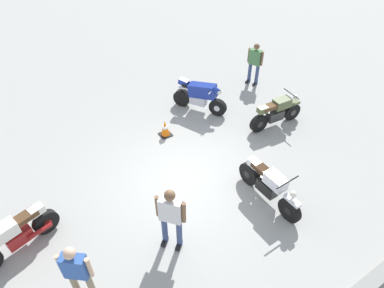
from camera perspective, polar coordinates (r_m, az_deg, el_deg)
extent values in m
plane|color=#9E9E99|center=(9.27, -1.16, -5.96)|extent=(40.00, 40.00, 0.00)
cylinder|color=black|center=(8.49, 16.15, -10.69)|extent=(0.14, 0.64, 0.64)
cylinder|color=black|center=(9.08, 9.57, -5.01)|extent=(0.14, 0.64, 0.64)
cylinder|color=black|center=(8.49, 16.15, -10.69)|extent=(0.15, 0.23, 0.22)
cylinder|color=black|center=(9.08, 9.57, -5.01)|extent=(0.15, 0.23, 0.22)
cube|color=black|center=(8.71, 12.60, -7.13)|extent=(0.29, 0.57, 0.32)
cube|color=silver|center=(8.34, 13.94, -6.09)|extent=(0.33, 0.57, 0.30)
cube|color=silver|center=(8.22, 16.60, -9.15)|extent=(0.17, 0.44, 0.08)
cube|color=#382314|center=(8.52, 11.84, -4.22)|extent=(0.27, 0.61, 0.12)
cube|color=silver|center=(8.67, 10.48, -3.18)|extent=(0.23, 0.33, 0.18)
cylinder|color=black|center=(9.01, 11.57, -5.36)|extent=(0.12, 0.56, 0.16)
cylinder|color=black|center=(8.03, 15.87, -6.24)|extent=(0.70, 0.05, 0.04)
sphere|color=silver|center=(8.09, 16.74, -8.12)|extent=(0.16, 0.16, 0.16)
cylinder|color=black|center=(8.67, -23.48, -11.99)|extent=(0.62, 0.32, 0.60)
cylinder|color=maroon|center=(8.67, -23.48, -11.99)|extent=(0.25, 0.23, 0.21)
cube|color=maroon|center=(8.52, -27.25, -13.80)|extent=(0.62, 0.42, 0.32)
cube|color=white|center=(8.21, -29.32, -12.85)|extent=(0.63, 0.46, 0.30)
cube|color=#4C331E|center=(8.24, -26.64, -11.13)|extent=(0.65, 0.42, 0.12)
cube|color=white|center=(8.29, -24.83, -10.12)|extent=(0.37, 0.30, 0.18)
cylinder|color=maroon|center=(8.49, -24.28, -13.25)|extent=(0.57, 0.26, 0.16)
cylinder|color=black|center=(11.41, 4.37, 6.19)|extent=(0.44, 0.60, 0.60)
cylinder|color=black|center=(11.88, -1.67, 7.85)|extent=(0.50, 0.63, 0.60)
cylinder|color=silver|center=(11.41, 4.37, 6.19)|extent=(0.26, 0.27, 0.21)
cylinder|color=silver|center=(11.88, -1.67, 7.85)|extent=(0.26, 0.27, 0.21)
cube|color=silver|center=(11.59, 1.08, 7.52)|extent=(0.53, 0.62, 0.32)
cube|color=navy|center=(11.33, 1.79, 9.03)|extent=(0.81, 1.03, 0.57)
cone|color=navy|center=(11.07, 4.28, 9.04)|extent=(0.47, 0.48, 0.39)
cube|color=black|center=(11.44, -0.04, 9.80)|extent=(0.53, 0.65, 0.12)
cube|color=navy|center=(11.51, -1.40, 10.48)|extent=(0.37, 0.41, 0.23)
cylinder|color=silver|center=(11.52, -1.35, 9.47)|extent=(0.28, 0.39, 0.17)
cylinder|color=silver|center=(11.65, -0.98, 9.83)|extent=(0.28, 0.39, 0.17)
cylinder|color=silver|center=(11.11, 3.61, 9.30)|extent=(0.62, 0.39, 0.04)
sphere|color=silver|center=(11.08, 4.65, 8.72)|extent=(0.16, 0.16, 0.16)
cylinder|color=black|center=(11.65, 16.50, 5.27)|extent=(0.61, 0.21, 0.60)
cylinder|color=black|center=(10.86, 11.21, 3.44)|extent=(0.61, 0.21, 0.60)
cylinder|color=#333333|center=(11.65, 16.50, 5.27)|extent=(0.22, 0.20, 0.21)
cylinder|color=#333333|center=(10.86, 11.21, 3.44)|extent=(0.22, 0.20, 0.21)
cube|color=#333333|center=(11.16, 13.83, 4.74)|extent=(0.58, 0.32, 0.32)
cube|color=#515B38|center=(11.06, 14.96, 6.69)|extent=(0.58, 0.36, 0.30)
cube|color=#515B38|center=(11.47, 16.81, 6.61)|extent=(0.45, 0.19, 0.08)
cube|color=brown|center=(10.78, 13.15, 6.19)|extent=(0.62, 0.31, 0.12)
cube|color=#515B38|center=(10.62, 11.88, 5.70)|extent=(0.34, 0.24, 0.18)
cylinder|color=#333333|center=(11.06, 11.65, 4.44)|extent=(0.56, 0.15, 0.16)
cylinder|color=#333333|center=(11.13, 16.47, 8.16)|extent=(0.09, 0.70, 0.04)
sphere|color=silver|center=(11.37, 17.11, 7.56)|extent=(0.16, 0.16, 0.16)
cylinder|color=gray|center=(7.44, -19.17, -21.46)|extent=(0.18, 0.18, 0.81)
cylinder|color=gray|center=(7.33, -16.71, -21.99)|extent=(0.18, 0.18, 0.81)
cube|color=#3359A5|center=(6.80, -19.19, -18.95)|extent=(0.49, 0.46, 0.57)
cylinder|color=#D8AD8C|center=(6.89, -21.39, -18.41)|extent=(0.13, 0.13, 0.54)
cylinder|color=#D8AD8C|center=(6.69, -16.97, -19.33)|extent=(0.13, 0.13, 0.54)
sphere|color=#D8AD8C|center=(6.45, -20.03, -16.98)|extent=(0.22, 0.22, 0.22)
cylinder|color=#384772|center=(13.42, 9.72, 11.86)|extent=(0.17, 0.17, 0.79)
cube|color=black|center=(13.54, 9.43, 10.45)|extent=(0.28, 0.19, 0.08)
cylinder|color=#384772|center=(13.31, 10.91, 11.44)|extent=(0.17, 0.17, 0.79)
cube|color=black|center=(13.43, 10.60, 10.02)|extent=(0.28, 0.19, 0.08)
cube|color=#4C7F4C|center=(13.06, 10.67, 14.23)|extent=(0.37, 0.49, 0.56)
cylinder|color=brown|center=(13.15, 9.62, 14.64)|extent=(0.12, 0.12, 0.53)
cylinder|color=brown|center=(12.95, 11.75, 13.94)|extent=(0.12, 0.12, 0.53)
sphere|color=brown|center=(12.88, 10.90, 15.89)|extent=(0.21, 0.21, 0.21)
cylinder|color=#384772|center=(7.73, -4.64, -14.16)|extent=(0.18, 0.18, 0.86)
cube|color=black|center=(8.02, -4.64, -16.11)|extent=(0.26, 0.24, 0.08)
cylinder|color=#384772|center=(7.65, -2.16, -14.81)|extent=(0.18, 0.18, 0.86)
cube|color=black|center=(7.95, -2.23, -16.75)|extent=(0.26, 0.24, 0.08)
cube|color=silver|center=(7.10, -3.64, -11.07)|extent=(0.48, 0.51, 0.61)
cylinder|color=brown|center=(7.16, -5.86, -10.41)|extent=(0.13, 0.13, 0.58)
cylinder|color=brown|center=(7.02, -1.39, -11.54)|extent=(0.13, 0.13, 0.58)
sphere|color=brown|center=(6.75, -3.81, -8.68)|extent=(0.23, 0.23, 0.23)
cube|color=black|center=(10.70, -4.50, 1.62)|extent=(0.36, 0.36, 0.03)
cone|color=orange|center=(10.54, -4.57, 2.74)|extent=(0.28, 0.28, 0.50)
cylinder|color=white|center=(10.52, -4.59, 2.92)|extent=(0.19, 0.19, 0.08)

